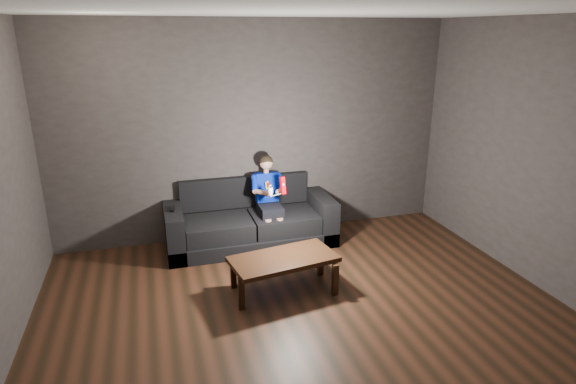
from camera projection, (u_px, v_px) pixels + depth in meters
name	position (u px, v px, depth m)	size (l,w,h in m)	color
floor	(322.00, 342.00, 4.15)	(5.00, 5.00, 0.00)	black
back_wall	(255.00, 132.00, 5.99)	(5.00, 0.04, 2.70)	#342E2D
ceiling	(331.00, 7.00, 3.28)	(5.00, 5.00, 0.02)	silver
sofa	(250.00, 223.00, 6.02)	(2.05, 0.89, 0.79)	black
child	(268.00, 192.00, 5.90)	(0.41, 0.50, 1.00)	black
wii_remote_red	(283.00, 185.00, 5.50)	(0.07, 0.08, 0.20)	#CB000C
nunchuk_white	(271.00, 190.00, 5.49)	(0.06, 0.09, 0.14)	white
wii_remote_black	(173.00, 209.00, 5.60)	(0.05, 0.16, 0.03)	black
coffee_table	(283.00, 262.00, 4.86)	(1.13, 0.69, 0.38)	black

